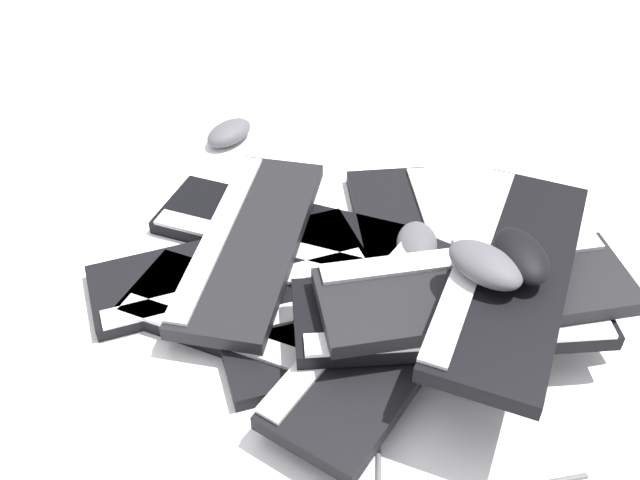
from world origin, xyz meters
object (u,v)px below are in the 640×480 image
at_px(mouse_0, 417,245).
at_px(mouse_3, 229,133).
at_px(keyboard_2, 231,271).
at_px(keyboard_0, 410,250).
at_px(mouse_1, 485,265).
at_px(keyboard_1, 282,231).
at_px(keyboard_9, 509,272).
at_px(keyboard_4, 371,329).
at_px(keyboard_5, 250,241).
at_px(keyboard_6, 385,337).
at_px(keyboard_8, 475,289).
at_px(keyboard_7, 451,315).
at_px(mouse_2, 521,255).
at_px(keyboard_3, 264,325).

distance_m(mouse_0, mouse_3, 0.51).
relative_size(keyboard_2, mouse_3, 4.16).
distance_m(keyboard_0, mouse_1, 0.27).
relative_size(keyboard_1, keyboard_9, 0.99).
relative_size(keyboard_4, keyboard_5, 1.06).
distance_m(keyboard_2, mouse_1, 0.42).
bearing_deg(mouse_1, keyboard_5, -163.28).
xyz_separation_m(keyboard_1, mouse_1, (0.13, -0.36, 0.16)).
height_order(keyboard_0, keyboard_6, keyboard_6).
bearing_deg(mouse_3, keyboard_1, -122.04).
bearing_deg(mouse_3, keyboard_5, -132.44).
bearing_deg(keyboard_8, keyboard_0, 81.35).
height_order(keyboard_8, mouse_0, keyboard_8).
relative_size(keyboard_9, mouse_3, 3.96).
bearing_deg(keyboard_0, mouse_1, -100.37).
height_order(keyboard_8, keyboard_9, keyboard_9).
height_order(keyboard_2, keyboard_6, keyboard_6).
bearing_deg(keyboard_0, mouse_0, -106.14).
bearing_deg(keyboard_7, keyboard_0, 70.72).
bearing_deg(keyboard_7, keyboard_8, 2.71).
distance_m(keyboard_5, mouse_2, 0.44).
xyz_separation_m(keyboard_3, mouse_2, (0.30, -0.18, 0.16)).
xyz_separation_m(keyboard_1, mouse_3, (0.04, 0.33, 0.01)).
bearing_deg(mouse_2, keyboard_7, 91.04).
bearing_deg(mouse_1, keyboard_3, -139.86).
relative_size(keyboard_1, keyboard_3, 0.98).
distance_m(keyboard_3, keyboard_9, 0.36).
bearing_deg(keyboard_3, keyboard_1, 56.60).
bearing_deg(keyboard_9, keyboard_0, 92.67).
xyz_separation_m(keyboard_0, keyboard_8, (-0.03, -0.19, 0.09)).
height_order(keyboard_3, mouse_2, mouse_2).
bearing_deg(keyboard_0, keyboard_7, -109.28).
bearing_deg(keyboard_9, mouse_3, 101.34).
distance_m(keyboard_7, mouse_0, 0.18).
xyz_separation_m(keyboard_4, keyboard_6, (-0.01, -0.05, 0.03)).
relative_size(keyboard_4, mouse_0, 4.19).
relative_size(keyboard_6, mouse_0, 4.17).
height_order(mouse_0, mouse_3, mouse_0).
bearing_deg(keyboard_3, mouse_0, 1.84).
bearing_deg(keyboard_4, mouse_3, 87.87).
height_order(keyboard_7, keyboard_9, keyboard_9).
relative_size(keyboard_4, mouse_1, 4.19).
height_order(mouse_2, mouse_3, mouse_2).
height_order(keyboard_2, keyboard_4, same).
relative_size(keyboard_8, mouse_0, 4.23).
bearing_deg(mouse_0, keyboard_1, -104.36).
distance_m(keyboard_2, keyboard_9, 0.44).
height_order(keyboard_7, mouse_2, mouse_2).
bearing_deg(keyboard_2, keyboard_9, -46.09).
bearing_deg(keyboard_2, mouse_1, -51.24).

